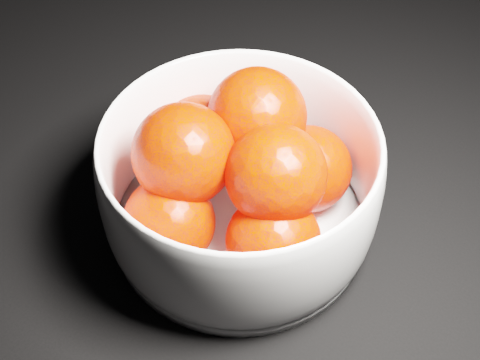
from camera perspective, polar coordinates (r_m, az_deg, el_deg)
The scene contains 2 objects.
bowl at distance 0.57m, azimuth 0.00°, elevation -0.40°, with size 0.24×0.24×0.12m.
orange_pile at distance 0.56m, azimuth -0.27°, elevation 1.00°, with size 0.20×0.20×0.13m.
Camera 1 is at (-0.02, -0.21, 0.48)m, focal length 50.00 mm.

